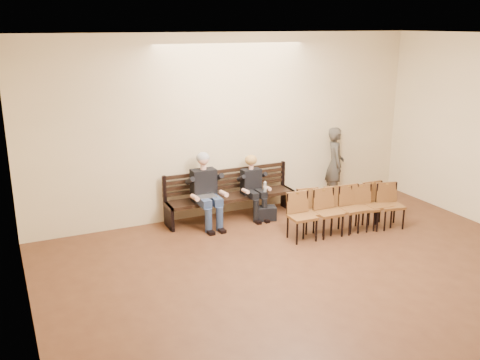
% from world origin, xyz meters
% --- Properties ---
extents(ground, '(10.00, 10.00, 0.00)m').
position_xyz_m(ground, '(0.00, 0.00, 0.00)').
color(ground, brown).
rests_on(ground, ground).
extents(room_walls, '(8.02, 10.01, 3.51)m').
position_xyz_m(room_walls, '(0.00, 0.79, 2.54)').
color(room_walls, beige).
rests_on(room_walls, ground).
extents(bench, '(2.60, 0.90, 0.45)m').
position_xyz_m(bench, '(-0.16, 4.65, 0.23)').
color(bench, black).
rests_on(bench, ground).
extents(seated_man, '(0.57, 0.79, 1.36)m').
position_xyz_m(seated_man, '(-0.73, 4.53, 0.68)').
color(seated_man, black).
rests_on(seated_man, ground).
extents(seated_woman, '(0.46, 0.64, 1.08)m').
position_xyz_m(seated_woman, '(0.26, 4.53, 0.54)').
color(seated_woman, black).
rests_on(seated_woman, ground).
extents(laptop, '(0.38, 0.32, 0.25)m').
position_xyz_m(laptop, '(-0.76, 4.39, 0.57)').
color(laptop, silver).
rests_on(laptop, bench).
extents(water_bottle, '(0.07, 0.07, 0.21)m').
position_xyz_m(water_bottle, '(0.38, 4.28, 0.56)').
color(water_bottle, silver).
rests_on(water_bottle, bench).
extents(bag, '(0.41, 0.32, 0.27)m').
position_xyz_m(bag, '(0.40, 4.26, 0.13)').
color(bag, black).
rests_on(bag, ground).
extents(passerby, '(0.66, 0.78, 1.81)m').
position_xyz_m(passerby, '(2.30, 4.75, 0.91)').
color(passerby, '#3D3932').
rests_on(passerby, ground).
extents(chair_row_front, '(2.04, 0.84, 0.82)m').
position_xyz_m(chair_row_front, '(1.54, 3.11, 0.41)').
color(chair_row_front, brown).
rests_on(chair_row_front, ground).
extents(chair_row_back, '(2.05, 0.53, 0.84)m').
position_xyz_m(chair_row_back, '(1.31, 3.10, 0.42)').
color(chair_row_back, brown).
rests_on(chair_row_back, ground).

